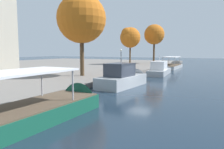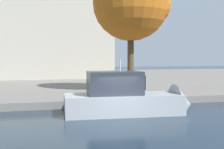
# 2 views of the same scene
# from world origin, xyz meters

# --- Properties ---
(ground_plane) EXTENTS (220.00, 220.00, 0.00)m
(ground_plane) POSITION_xyz_m (0.00, 0.00, 0.00)
(ground_plane) COLOR #192838
(tour_boat_1) EXTENTS (12.81, 3.65, 4.37)m
(tour_boat_1) POSITION_xyz_m (-13.42, 1.77, 0.34)
(tour_boat_1) COLOR #14513D
(tour_boat_1) RESTS_ON ground_plane
(motor_yacht_2) EXTENTS (8.70, 3.56, 4.49)m
(motor_yacht_2) POSITION_xyz_m (1.23, 2.29, 0.84)
(motor_yacht_2) COLOR #9EA3A8
(motor_yacht_2) RESTS_ON ground_plane
(motor_yacht_3) EXTENTS (10.10, 3.51, 4.87)m
(motor_yacht_3) POSITION_xyz_m (16.43, 1.97, 0.58)
(motor_yacht_3) COLOR #9EA3A8
(motor_yacht_3) RESTS_ON ground_plane
(tour_boat_4) EXTENTS (12.69, 3.45, 4.13)m
(tour_boat_4) POSITION_xyz_m (31.48, 2.92, 0.28)
(tour_boat_4) COLOR #9EA3A8
(tour_boat_4) RESTS_ON ground_plane
(lamp_post) EXTENTS (0.41, 0.41, 3.93)m
(lamp_post) POSITION_xyz_m (14.16, 8.69, 3.05)
(lamp_post) COLOR black
(lamp_post) RESTS_ON dock_promenade
(tree_0) EXTENTS (5.66, 5.48, 9.89)m
(tree_0) POSITION_xyz_m (32.56, 14.65, 7.79)
(tree_0) COLOR #4C3823
(tree_0) RESTS_ON dock_promenade
(tree_2) EXTENTS (7.06, 7.02, 11.69)m
(tree_2) POSITION_xyz_m (4.27, 10.10, 8.72)
(tree_2) COLOR #4C3823
(tree_2) RESTS_ON dock_promenade
(tree_3) EXTENTS (5.81, 5.81, 11.23)m
(tree_3) POSITION_xyz_m (40.59, 10.03, 8.91)
(tree_3) COLOR #4C3823
(tree_3) RESTS_ON dock_promenade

